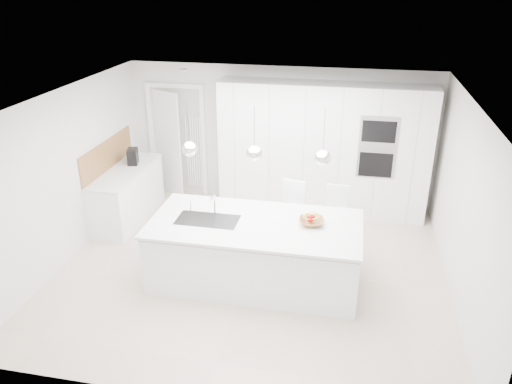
% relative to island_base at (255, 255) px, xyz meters
% --- Properties ---
extents(floor, '(5.50, 5.50, 0.00)m').
position_rel_island_base_xyz_m(floor, '(-0.10, 0.30, -0.43)').
color(floor, beige).
rests_on(floor, ground).
extents(wall_back, '(5.50, 0.00, 5.50)m').
position_rel_island_base_xyz_m(wall_back, '(-0.10, 2.80, 0.82)').
color(wall_back, silver).
rests_on(wall_back, ground).
extents(wall_left, '(0.00, 5.00, 5.00)m').
position_rel_island_base_xyz_m(wall_left, '(-2.85, 0.30, 0.82)').
color(wall_left, silver).
rests_on(wall_left, ground).
extents(ceiling, '(5.50, 5.50, 0.00)m').
position_rel_island_base_xyz_m(ceiling, '(-0.10, 0.30, 2.07)').
color(ceiling, white).
rests_on(ceiling, wall_back).
extents(tall_cabinets, '(3.60, 0.60, 2.30)m').
position_rel_island_base_xyz_m(tall_cabinets, '(0.70, 2.50, 0.72)').
color(tall_cabinets, white).
rests_on(tall_cabinets, floor).
extents(oven_stack, '(0.62, 0.04, 1.05)m').
position_rel_island_base_xyz_m(oven_stack, '(1.60, 2.19, 0.92)').
color(oven_stack, '#A5A5A8').
rests_on(oven_stack, tall_cabinets).
extents(doorway_frame, '(1.11, 0.08, 2.13)m').
position_rel_island_base_xyz_m(doorway_frame, '(-2.05, 2.77, 0.59)').
color(doorway_frame, white).
rests_on(doorway_frame, floor).
extents(hallway_door, '(0.76, 0.38, 2.00)m').
position_rel_island_base_xyz_m(hallway_door, '(-2.30, 2.72, 0.57)').
color(hallway_door, white).
rests_on(hallway_door, floor).
extents(radiator, '(0.32, 0.04, 1.40)m').
position_rel_island_base_xyz_m(radiator, '(-1.73, 2.76, 0.42)').
color(radiator, white).
rests_on(radiator, floor).
extents(left_base_cabinets, '(0.60, 1.80, 0.86)m').
position_rel_island_base_xyz_m(left_base_cabinets, '(-2.55, 1.50, 0.00)').
color(left_base_cabinets, white).
rests_on(left_base_cabinets, floor).
extents(left_worktop, '(0.62, 1.82, 0.04)m').
position_rel_island_base_xyz_m(left_worktop, '(-2.55, 1.50, 0.45)').
color(left_worktop, white).
rests_on(left_worktop, left_base_cabinets).
extents(oak_backsplash, '(0.02, 1.80, 0.50)m').
position_rel_island_base_xyz_m(oak_backsplash, '(-2.84, 1.50, 0.72)').
color(oak_backsplash, '#98673B').
rests_on(oak_backsplash, wall_left).
extents(island_base, '(2.80, 1.20, 0.86)m').
position_rel_island_base_xyz_m(island_base, '(0.00, 0.00, 0.00)').
color(island_base, white).
rests_on(island_base, floor).
extents(island_worktop, '(2.84, 1.40, 0.04)m').
position_rel_island_base_xyz_m(island_worktop, '(0.00, 0.05, 0.45)').
color(island_worktop, white).
rests_on(island_worktop, island_base).
extents(island_sink, '(0.84, 0.44, 0.18)m').
position_rel_island_base_xyz_m(island_sink, '(-0.65, -0.00, 0.39)').
color(island_sink, '#3F3F42').
rests_on(island_sink, island_worktop).
extents(island_tap, '(0.02, 0.02, 0.30)m').
position_rel_island_base_xyz_m(island_tap, '(-0.60, 0.20, 0.62)').
color(island_tap, white).
rests_on(island_tap, island_worktop).
extents(pendant_left, '(0.20, 0.20, 0.20)m').
position_rel_island_base_xyz_m(pendant_left, '(-0.85, -0.00, 1.47)').
color(pendant_left, white).
rests_on(pendant_left, ceiling).
extents(pendant_mid, '(0.20, 0.20, 0.20)m').
position_rel_island_base_xyz_m(pendant_mid, '(-0.00, -0.00, 1.47)').
color(pendant_mid, white).
rests_on(pendant_mid, ceiling).
extents(pendant_right, '(0.20, 0.20, 0.20)m').
position_rel_island_base_xyz_m(pendant_right, '(0.85, -0.00, 1.47)').
color(pendant_right, white).
rests_on(pendant_right, ceiling).
extents(fruit_bowl, '(0.37, 0.37, 0.08)m').
position_rel_island_base_xyz_m(fruit_bowl, '(0.74, 0.14, 0.51)').
color(fruit_bowl, '#98673B').
rests_on(fruit_bowl, island_worktop).
extents(espresso_machine, '(0.23, 0.29, 0.27)m').
position_rel_island_base_xyz_m(espresso_machine, '(-2.53, 1.81, 0.61)').
color(espresso_machine, black).
rests_on(espresso_machine, left_worktop).
extents(bar_stool_left, '(0.49, 0.60, 1.15)m').
position_rel_island_base_xyz_m(bar_stool_left, '(0.40, 0.84, 0.15)').
color(bar_stool_left, white).
rests_on(bar_stool_left, floor).
extents(bar_stool_right, '(0.39, 0.52, 1.08)m').
position_rel_island_base_xyz_m(bar_stool_right, '(1.04, 0.98, 0.11)').
color(bar_stool_right, white).
rests_on(bar_stool_right, floor).
extents(apple_a, '(0.08, 0.08, 0.08)m').
position_rel_island_base_xyz_m(apple_a, '(0.75, 0.20, 0.54)').
color(apple_a, '#A60006').
rests_on(apple_a, fruit_bowl).
extents(apple_b, '(0.08, 0.08, 0.08)m').
position_rel_island_base_xyz_m(apple_b, '(0.72, 0.17, 0.54)').
color(apple_b, '#A60006').
rests_on(apple_b, fruit_bowl).
extents(apple_c, '(0.07, 0.07, 0.07)m').
position_rel_island_base_xyz_m(apple_c, '(0.72, 0.15, 0.54)').
color(apple_c, '#A60006').
rests_on(apple_c, fruit_bowl).
extents(banana_bunch, '(0.25, 0.18, 0.22)m').
position_rel_island_base_xyz_m(banana_bunch, '(0.73, 0.15, 0.59)').
color(banana_bunch, yellow).
rests_on(banana_bunch, fruit_bowl).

